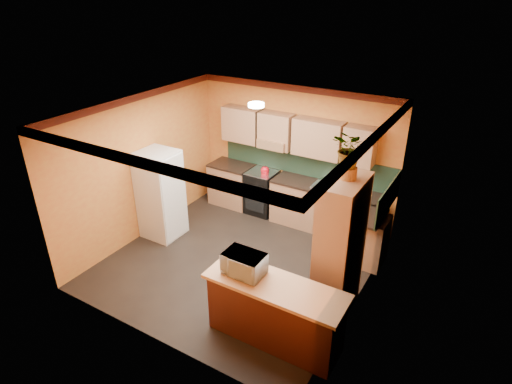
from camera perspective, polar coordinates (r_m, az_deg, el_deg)
room_shell at (r=6.83m, az=-1.20°, el=6.28°), size 4.24×4.24×2.72m
base_cabinets_back at (r=8.71m, az=4.34°, el=-1.02°), size 3.65×0.60×0.88m
countertop_back at (r=8.50m, az=4.44°, el=1.74°), size 3.65×0.62×0.04m
stove at (r=8.96m, az=0.77°, el=0.01°), size 0.58×0.58×0.91m
kettle at (r=8.65m, az=1.20°, el=2.97°), size 0.20×0.20×0.18m
sink at (r=8.21m, az=9.28°, el=0.78°), size 0.48×0.40×0.03m
base_cabinets_right at (r=7.65m, az=13.96°, el=-5.99°), size 0.60×0.80×0.88m
countertop_right at (r=7.42m, az=14.34°, el=-2.99°), size 0.62×0.80×0.04m
fridge at (r=8.17m, az=-12.62°, el=-0.34°), size 0.68×0.66×1.70m
pantry at (r=6.21m, az=11.09°, el=-7.23°), size 0.48×0.90×2.10m
fern_pot at (r=5.72m, az=12.23°, el=2.50°), size 0.22×0.22×0.16m
fern at (r=5.60m, az=12.55°, el=5.58°), size 0.57×0.54×0.50m
breakfast_bar at (r=5.94m, az=2.50°, el=-15.92°), size 1.80×0.55×0.88m
bar_top at (r=5.64m, az=2.59°, el=-12.43°), size 1.90×0.65×0.05m
microwave at (r=5.72m, az=-1.63°, el=-9.53°), size 0.54×0.37×0.30m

